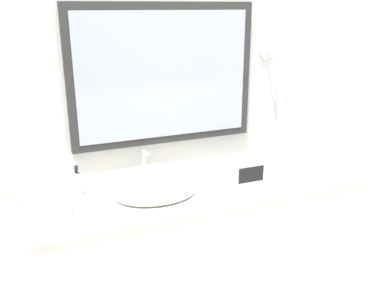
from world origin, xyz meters
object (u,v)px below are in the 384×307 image
(appliance_box, at_px, (245,170))
(picture_frame, at_px, (315,168))
(soap_bottle, at_px, (77,184))
(sink_basin, at_px, (155,190))

(appliance_box, relative_size, picture_frame, 2.12)
(soap_bottle, distance_m, picture_frame, 1.41)
(soap_bottle, xyz_separation_m, appliance_box, (0.95, -0.17, -0.00))
(soap_bottle, xyz_separation_m, picture_frame, (1.38, -0.27, -0.02))
(sink_basin, xyz_separation_m, soap_bottle, (-0.40, 0.14, 0.05))
(sink_basin, height_order, soap_bottle, sink_basin)
(picture_frame, bearing_deg, soap_bottle, 168.90)
(soap_bottle, distance_m, appliance_box, 0.97)
(soap_bottle, relative_size, picture_frame, 1.67)
(appliance_box, distance_m, picture_frame, 0.44)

